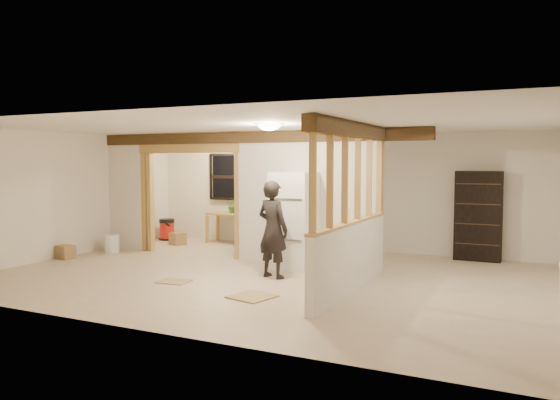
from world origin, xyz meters
The scene contains 28 objects.
floor centered at (0.00, 0.00, -0.01)m, with size 9.00×6.50×0.01m, color #C5AE92.
ceiling centered at (0.00, 0.00, 2.50)m, with size 9.00×6.50×0.01m, color white.
wall_back centered at (0.00, 3.25, 1.25)m, with size 9.00×0.01×2.50m, color silver.
wall_front centered at (0.00, -3.25, 1.25)m, with size 9.00×0.01×2.50m, color silver.
wall_left centered at (-4.50, 0.00, 1.25)m, with size 0.01×6.50×2.50m, color silver.
partition_left_stub centered at (-4.05, 1.20, 1.25)m, with size 0.90×0.12×2.50m, color silver.
partition_center centered at (0.20, 1.20, 1.25)m, with size 2.80×0.12×2.50m, color silver.
doorway_frame centered at (-2.40, 1.20, 1.10)m, with size 2.46×0.14×2.20m, color tan.
header_beam_back centered at (-1.00, 1.20, 2.38)m, with size 7.00×0.18×0.22m, color #4A3419.
header_beam_right centered at (1.60, -0.40, 2.38)m, with size 0.18×3.30×0.22m, color #4A3419.
pony_wall centered at (1.60, -0.40, 0.50)m, with size 0.12×3.20×1.00m, color silver.
stud_partition centered at (1.60, -0.40, 1.66)m, with size 0.14×3.20×1.32m, color tan.
window_back centered at (-2.60, 3.17, 1.55)m, with size 1.12×0.10×1.10m, color black.
ceiling_dome_main centered at (0.30, -0.50, 2.48)m, with size 0.36×0.36×0.16m, color #FFEABF.
ceiling_dome_util centered at (-2.50, 2.30, 2.48)m, with size 0.32×0.32×0.14m, color #FFEABF.
hanging_bulb centered at (-2.00, 1.60, 2.18)m, with size 0.07×0.07×0.07m, color #FFD88C.
refrigerator centered at (0.14, 0.79, 0.87)m, with size 0.71×0.69×1.73m, color white.
woman centered at (0.15, -0.08, 0.80)m, with size 0.59×0.38×1.61m, color #2C2627.
work_table centered at (-2.42, 2.89, 0.36)m, with size 1.13×0.56×0.71m, color tan.
potted_plant centered at (-2.39, 2.94, 0.89)m, with size 0.32×0.28×0.36m, color #285A26.
shop_vac centered at (-4.11, 2.67, 0.26)m, with size 0.40×0.40×0.53m, color #AB170D.
bookshelf centered at (3.03, 3.04, 0.87)m, with size 0.87×0.29×1.73m, color black.
bucket centered at (-3.99, 0.65, 0.19)m, with size 0.30×0.30×0.38m, color white.
box_util_a centered at (-1.14, 2.24, 0.15)m, with size 0.35×0.30×0.30m, color olive.
box_util_b centered at (-3.42, 2.17, 0.14)m, with size 0.30×0.30×0.28m, color olive.
box_front centered at (-4.31, -0.30, 0.13)m, with size 0.32×0.26×0.26m, color olive.
floor_panel_near centered at (0.47, -1.38, 0.01)m, with size 0.56×0.56×0.02m, color tan.
floor_panel_far centered at (-1.13, -1.05, 0.01)m, with size 0.49×0.39×0.02m, color tan.
Camera 1 is at (4.12, -8.05, 1.92)m, focal length 35.00 mm.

